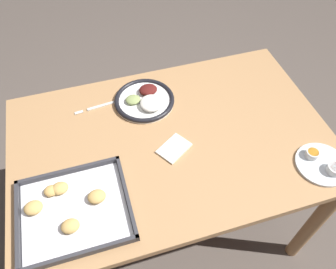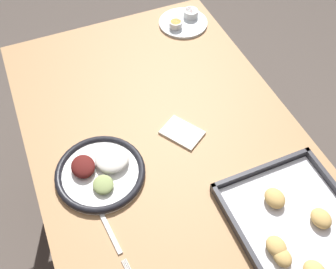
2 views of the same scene
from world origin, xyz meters
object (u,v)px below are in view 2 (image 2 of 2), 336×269
at_px(saucer_plate, 184,21).
at_px(napkin, 182,133).
at_px(fork, 109,230).
at_px(baking_tray, 296,227).
at_px(dinner_plate, 101,171).

relative_size(saucer_plate, napkin, 1.30).
xyz_separation_m(fork, saucer_plate, (-0.70, 0.53, 0.01)).
height_order(saucer_plate, baking_tray, baking_tray).
xyz_separation_m(dinner_plate, baking_tray, (0.35, 0.41, -0.00)).
height_order(saucer_plate, napkin, saucer_plate).
bearing_deg(fork, saucer_plate, 137.38).
relative_size(dinner_plate, baking_tray, 0.70).
relative_size(dinner_plate, napkin, 1.75).
xyz_separation_m(dinner_plate, fork, (0.17, -0.03, -0.01)).
bearing_deg(baking_tray, saucer_plate, 174.44).
distance_m(fork, baking_tray, 0.48).
bearing_deg(saucer_plate, dinner_plate, -42.87).
bearing_deg(fork, dinner_plate, 163.70).
bearing_deg(dinner_plate, napkin, 99.06).
bearing_deg(baking_tray, fork, -112.50).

